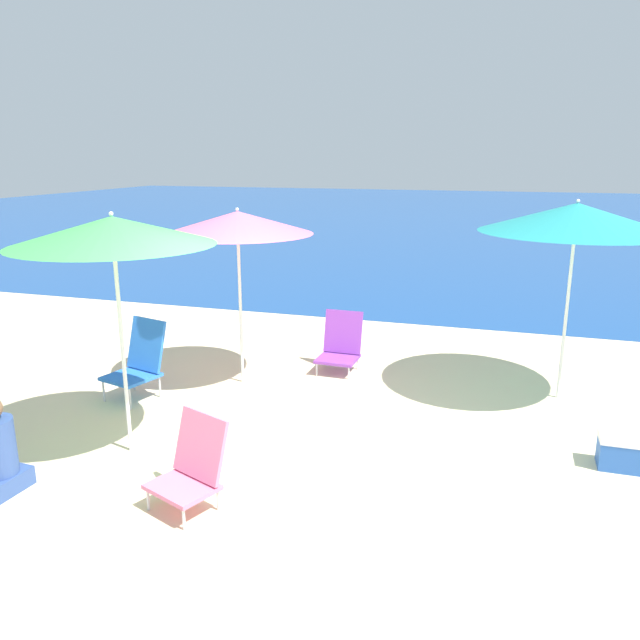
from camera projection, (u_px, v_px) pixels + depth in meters
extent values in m
plane|color=beige|center=(316.00, 481.00, 5.36)|extent=(60.00, 60.00, 0.00)
cube|color=#19478C|center=(482.00, 215.00, 28.77)|extent=(60.00, 40.00, 0.01)
cylinder|color=white|center=(566.00, 318.00, 6.97)|extent=(0.04, 0.04, 1.91)
cone|color=teal|center=(576.00, 218.00, 6.69)|extent=(2.06, 2.06, 0.31)
sphere|color=white|center=(578.00, 201.00, 6.64)|extent=(0.04, 0.04, 0.04)
cylinder|color=white|center=(241.00, 310.00, 7.48)|extent=(0.04, 0.04, 1.83)
cone|color=pink|center=(238.00, 222.00, 7.21)|extent=(1.77, 1.77, 0.26)
sphere|color=white|center=(237.00, 209.00, 7.17)|extent=(0.04, 0.04, 0.04)
cylinder|color=white|center=(123.00, 352.00, 5.68)|extent=(0.04, 0.04, 1.96)
cone|color=#47B756|center=(112.00, 231.00, 5.39)|extent=(1.79, 1.79, 0.25)
sphere|color=white|center=(111.00, 214.00, 5.36)|extent=(0.04, 0.04, 0.04)
cylinder|color=silver|center=(104.00, 391.00, 7.07)|extent=(0.02, 0.02, 0.26)
cylinder|color=silver|center=(130.00, 399.00, 6.84)|extent=(0.02, 0.02, 0.26)
cylinder|color=silver|center=(134.00, 379.00, 7.42)|extent=(0.02, 0.02, 0.26)
cylinder|color=silver|center=(160.00, 387.00, 7.20)|extent=(0.02, 0.02, 0.26)
cube|color=blue|center=(131.00, 377.00, 7.09)|extent=(0.63, 0.63, 0.04)
cube|color=blue|center=(146.00, 344.00, 7.22)|extent=(0.55, 0.32, 0.59)
cylinder|color=silver|center=(317.00, 369.00, 7.90)|extent=(0.02, 0.02, 0.17)
cylinder|color=silver|center=(349.00, 373.00, 7.77)|extent=(0.02, 0.02, 0.17)
cylinder|color=silver|center=(327.00, 360.00, 8.27)|extent=(0.02, 0.02, 0.17)
cylinder|color=silver|center=(358.00, 363.00, 8.14)|extent=(0.02, 0.02, 0.17)
cube|color=purple|center=(338.00, 359.00, 7.99)|extent=(0.51, 0.49, 0.04)
cube|color=purple|center=(343.00, 332.00, 8.13)|extent=(0.50, 0.17, 0.55)
cylinder|color=silver|center=(148.00, 499.00, 4.91)|extent=(0.02, 0.02, 0.18)
cylinder|color=silver|center=(184.00, 519.00, 4.65)|extent=(0.02, 0.02, 0.18)
cylinder|color=silver|center=(183.00, 482.00, 5.17)|extent=(0.02, 0.02, 0.18)
cylinder|color=silver|center=(218.00, 500.00, 4.91)|extent=(0.02, 0.02, 0.18)
cube|color=pink|center=(182.00, 487.00, 4.88)|extent=(0.62, 0.56, 0.04)
cube|color=pink|center=(200.00, 446.00, 4.96)|extent=(0.54, 0.35, 0.51)
cube|color=#334C8C|center=(0.00, 482.00, 5.20)|extent=(0.38, 0.43, 0.16)
cube|color=#2859B2|center=(625.00, 455.00, 5.56)|extent=(0.45, 0.26, 0.26)
cube|color=white|center=(628.00, 439.00, 5.52)|extent=(0.47, 0.27, 0.06)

